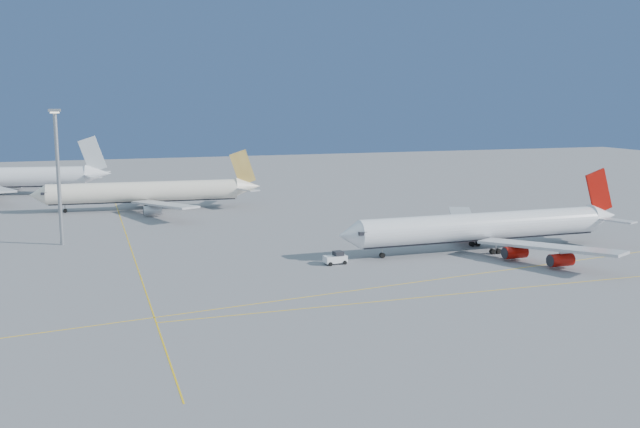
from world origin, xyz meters
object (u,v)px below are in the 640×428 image
Objects in this scene: airliner_virgin at (487,227)px; airliner_etihad at (149,192)px; light_mast at (58,165)px; pushback_tug at (336,258)px.

airliner_etihad is at bearing 127.64° from airliner_virgin.
airliner_etihad is 2.20× the size of light_mast.
pushback_tug is at bearing -176.91° from airliner_virgin.
light_mast is (-76.94, 30.86, 11.19)m from airliner_virgin.
light_mast reaches higher than airliner_etihad.
airliner_virgin is 83.65m from light_mast.
airliner_etihad is 46.92m from light_mast.
pushback_tug is (25.04, -73.56, -3.61)m from airliner_etihad.
airliner_virgin is 31.55m from pushback_tug.
airliner_virgin is at bearing -21.85° from light_mast.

